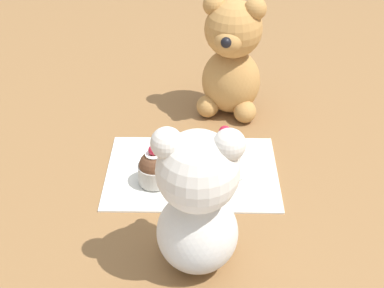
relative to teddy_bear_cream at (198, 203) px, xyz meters
name	(u,v)px	position (x,y,z in m)	size (l,w,h in m)	color
ground_plane	(192,173)	(0.01, -0.19, -0.10)	(4.00, 4.00, 0.00)	olive
knitted_placemat	(192,171)	(0.01, -0.19, -0.10)	(0.27, 0.19, 0.01)	silver
teddy_bear_cream	(198,203)	(0.00, 0.00, 0.00)	(0.11, 0.11, 0.21)	silver
teddy_bear_tan	(232,58)	(-0.06, -0.38, 0.00)	(0.13, 0.12, 0.22)	#B78447
cupcake_near_cream_bear	(154,168)	(0.07, -0.16, -0.07)	(0.05, 0.05, 0.07)	#B2ADA3
saucer_plate	(224,167)	(-0.04, -0.19, -0.09)	(0.08, 0.08, 0.01)	white
cupcake_near_tan_bear	(224,152)	(-0.04, -0.19, -0.07)	(0.05, 0.05, 0.07)	#B2ADA3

